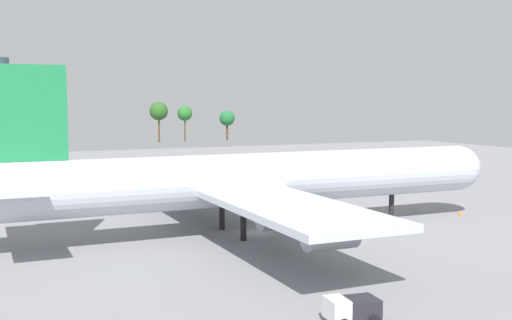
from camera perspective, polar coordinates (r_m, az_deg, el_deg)
ground_plane at (r=76.45m, az=0.00°, el=-6.59°), size 270.53×270.53×0.00m
cargo_airplane at (r=75.23m, az=-0.24°, el=-1.81°), size 67.63×56.59×19.58m
fuel_truck at (r=46.47m, az=8.65°, el=-13.19°), size 3.93×2.93×1.97m
baggage_tug at (r=119.36m, az=2.90°, el=-1.68°), size 3.90×2.33×2.38m
safety_cone_nose at (r=91.87m, az=18.01°, el=-4.59°), size 0.52×0.52×0.74m
tree_line_backdrop at (r=236.77m, az=-18.65°, el=3.75°), size 143.46×7.08×15.52m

